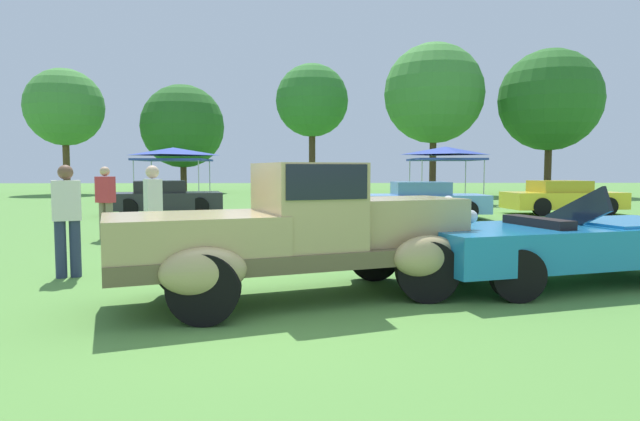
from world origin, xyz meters
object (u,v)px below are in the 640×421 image
neighbor_convertible (568,242)px  spectator_near_truck (106,200)px  feature_pickup_truck (300,230)px  spectator_by_row (153,212)px  spectator_between_cars (67,217)px  show_car_skyblue (424,201)px  canopy_tent_left_field (173,153)px  canopy_tent_center_field (445,153)px  show_car_yellow (563,198)px  show_car_charcoal (164,198)px

neighbor_convertible → spectator_near_truck: (-8.37, 5.09, 0.33)m
feature_pickup_truck → spectator_by_row: size_ratio=2.81×
neighbor_convertible → spectator_between_cars: bearing=175.4°
show_car_skyblue → canopy_tent_left_field: canopy_tent_left_field is taller
spectator_between_cars → neighbor_convertible: bearing=-4.6°
spectator_between_cars → canopy_tent_left_field: (-2.86, 18.89, 1.51)m
feature_pickup_truck → spectator_by_row: bearing=135.1°
show_car_skyblue → canopy_tent_center_field: canopy_tent_center_field is taller
feature_pickup_truck → show_car_yellow: 16.00m
canopy_tent_left_field → show_car_yellow: bearing=-25.3°
show_car_yellow → spectator_by_row: bearing=-139.2°
spectator_by_row → canopy_tent_left_field: (-3.86, 17.87, 1.51)m
canopy_tent_center_field → canopy_tent_left_field: bearing=173.9°
show_car_yellow → spectator_between_cars: spectator_between_cars is taller
show_car_charcoal → spectator_by_row: 10.78m
feature_pickup_truck → neighbor_convertible: 3.93m
show_car_skyblue → canopy_tent_center_field: 8.59m
show_car_charcoal → show_car_skyblue: same height
show_car_charcoal → canopy_tent_left_field: canopy_tent_left_field is taller
canopy_tent_left_field → neighbor_convertible: bearing=-62.4°
neighbor_convertible → show_car_yellow: 13.27m
spectator_between_cars → spectator_by_row: 1.43m
show_car_skyblue → spectator_near_truck: spectator_near_truck is taller
neighbor_convertible → show_car_skyblue: (0.19, 10.16, 0.02)m
show_car_yellow → feature_pickup_truck: bearing=-126.5°
spectator_near_truck → spectator_between_cars: size_ratio=1.00×
show_car_charcoal → spectator_between_cars: size_ratio=2.53×
spectator_near_truck → show_car_yellow: bearing=26.1°
spectator_near_truck → canopy_tent_left_field: canopy_tent_left_field is taller
show_car_charcoal → canopy_tent_left_field: bearing=100.5°
show_car_charcoal → spectator_between_cars: 11.61m
show_car_charcoal → show_car_yellow: same height
spectator_near_truck → feature_pickup_truck: bearing=-52.7°
spectator_near_truck → spectator_by_row: 4.03m
feature_pickup_truck → show_car_charcoal: size_ratio=1.11×
neighbor_convertible → canopy_tent_left_field: bearing=117.6°
neighbor_convertible → spectator_by_row: size_ratio=2.74×
neighbor_convertible → spectator_near_truck: spectator_near_truck is taller
spectator_by_row → canopy_tent_center_field: bearing=60.7°
feature_pickup_truck → show_car_charcoal: feature_pickup_truck is taller
show_car_yellow → canopy_tent_left_field: canopy_tent_left_field is taller
spectator_by_row → canopy_tent_left_field: canopy_tent_left_field is taller
feature_pickup_truck → canopy_tent_center_field: (6.76, 18.97, 1.55)m
neighbor_convertible → spectator_near_truck: 9.80m
show_car_charcoal → canopy_tent_left_field: (-1.37, 7.39, 1.83)m
neighbor_convertible → spectator_by_row: (-6.32, 1.62, 0.33)m
show_car_charcoal → show_car_yellow: 14.51m
show_car_skyblue → spectator_by_row: (-6.51, -8.55, 0.31)m
show_car_skyblue → canopy_tent_left_field: (-10.37, 9.32, 1.83)m
neighbor_convertible → show_car_charcoal: size_ratio=1.08×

